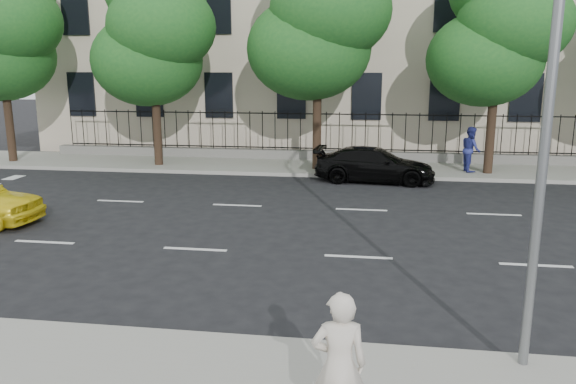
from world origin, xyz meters
name	(u,v)px	position (x,y,z in m)	size (l,w,h in m)	color
ground	(356,300)	(0.00, 0.00, 0.00)	(120.00, 120.00, 0.00)	black
far_sidewalk	(364,168)	(0.00, 14.00, 0.07)	(60.00, 4.00, 0.15)	gray
lane_markings	(360,230)	(0.00, 4.75, 0.01)	(49.60, 4.62, 0.01)	silver
iron_fence	(365,149)	(0.00, 15.70, 0.65)	(30.00, 0.50, 2.20)	slate
street_light	(546,12)	(2.50, -1.77, 5.15)	(0.25, 3.32, 8.05)	slate
tree_a	(2,26)	(-15.96, 13.36, 6.13)	(5.71, 5.31, 9.39)	#382619
tree_b	(154,31)	(-8.96, 13.36, 5.84)	(5.53, 5.12, 8.97)	#382619
tree_c	(320,15)	(-1.96, 13.36, 6.41)	(5.89, 5.50, 9.80)	#382619
tree_d	(499,28)	(5.04, 13.36, 5.84)	(5.34, 4.94, 8.84)	#382619
black_sedan	(374,165)	(0.41, 11.50, 0.67)	(1.88, 4.62, 1.34)	black
woman_near	(339,365)	(-0.11, -4.33, 1.05)	(0.66, 0.43, 1.80)	beige
pedestrian_far	(471,149)	(4.32, 13.43, 1.08)	(0.90, 0.70, 1.85)	navy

